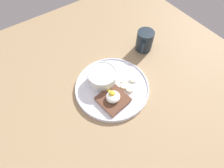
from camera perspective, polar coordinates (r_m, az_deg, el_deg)
ground_plane at (r=69.95cm, az=0.00°, el=-1.78°), size 120.00×120.00×2.00cm
plate at (r=68.41cm, az=0.00°, el=-1.00°), size 29.01×29.01×1.60cm
oatmeal_bowl at (r=67.61cm, az=-3.17°, el=2.33°), size 11.36×11.36×5.49cm
toast_slice at (r=64.57cm, az=0.34°, el=-5.01°), size 11.26×11.26×1.47cm
poached_egg at (r=62.91cm, az=0.28°, el=-4.03°), size 5.27×7.01×3.24cm
banana_slice_front at (r=70.09cm, az=6.97°, el=1.55°), size 4.15×4.14×1.20cm
banana_slice_left at (r=67.44cm, az=5.80°, el=-1.45°), size 4.88×4.88×1.38cm
banana_slice_back at (r=69.20cm, az=4.11°, el=0.96°), size 3.74×3.73×1.22cm
banana_slice_right at (r=67.73cm, az=3.73°, el=-0.78°), size 3.60×3.57×1.37cm
coffee_mug at (r=80.37cm, az=10.57°, el=13.70°), size 9.58×8.61×9.27cm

